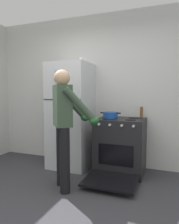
# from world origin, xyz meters

# --- Properties ---
(ground) EXTENTS (8.00, 8.00, 0.00)m
(ground) POSITION_xyz_m (0.00, 0.00, 0.00)
(ground) COLOR #38383D
(kitchen_wall_back) EXTENTS (6.00, 0.10, 2.70)m
(kitchen_wall_back) POSITION_xyz_m (0.00, 1.95, 1.35)
(kitchen_wall_back) COLOR silver
(kitchen_wall_back) RESTS_ON ground
(refrigerator) EXTENTS (0.68, 0.72, 1.81)m
(refrigerator) POSITION_xyz_m (-0.47, 1.57, 0.90)
(refrigerator) COLOR silver
(refrigerator) RESTS_ON ground
(stove_range) EXTENTS (0.76, 1.21, 0.89)m
(stove_range) POSITION_xyz_m (0.42, 1.55, 0.43)
(stove_range) COLOR black
(stove_range) RESTS_ON ground
(person_cook) EXTENTS (0.67, 0.69, 1.60)m
(person_cook) POSITION_xyz_m (-0.14, 0.71, 0.95)
(person_cook) COLOR black
(person_cook) RESTS_ON ground
(red_pot) EXTENTS (0.33, 0.23, 0.10)m
(red_pot) POSITION_xyz_m (0.26, 1.52, 0.94)
(red_pot) COLOR #19479E
(red_pot) RESTS_ON stove_range
(coffee_mug) EXTENTS (0.11, 0.08, 0.10)m
(coffee_mug) POSITION_xyz_m (-0.29, 1.62, 1.86)
(coffee_mug) COLOR silver
(coffee_mug) RESTS_ON refrigerator
(pepper_mill) EXTENTS (0.05, 0.05, 0.18)m
(pepper_mill) POSITION_xyz_m (0.72, 1.77, 0.98)
(pepper_mill) COLOR brown
(pepper_mill) RESTS_ON stove_range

